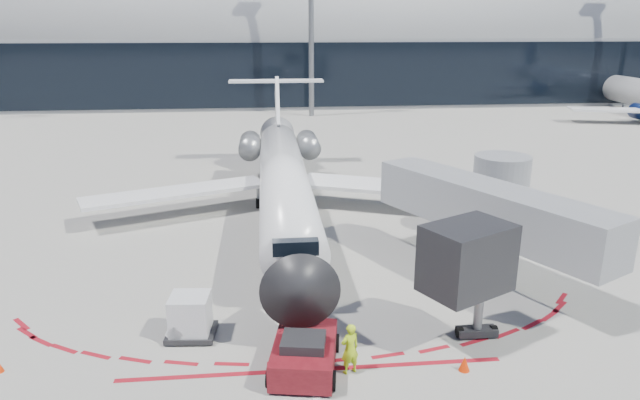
{
  "coord_description": "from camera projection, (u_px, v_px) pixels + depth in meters",
  "views": [
    {
      "loc": [
        -1.48,
        -29.34,
        12.0
      ],
      "look_at": [
        1.43,
        0.16,
        2.81
      ],
      "focal_mm": 32.0,
      "sensor_mm": 36.0,
      "label": 1
    }
  ],
  "objects": [
    {
      "name": "apron_centerline",
      "position": [
        293.0,
        237.0,
        33.48
      ],
      "size": [
        0.25,
        40.0,
        0.01
      ],
      "primitive_type": "cube",
      "color": "silver",
      "rests_on": "ground"
    },
    {
      "name": "uld_container",
      "position": [
        191.0,
        317.0,
        22.59
      ],
      "size": [
        2.02,
        1.76,
        1.78
      ],
      "rotation": [
        0.0,
        0.0,
        -0.08
      ],
      "color": "black",
      "rests_on": "ground"
    },
    {
      "name": "pushback_tug",
      "position": [
        304.0,
        353.0,
        20.55
      ],
      "size": [
        2.88,
        5.68,
        1.45
      ],
      "rotation": [
        0.0,
        0.0,
        -0.18
      ],
      "color": "#500B12",
      "rests_on": "ground"
    },
    {
      "name": "ramp_worker",
      "position": [
        350.0,
        349.0,
        20.22
      ],
      "size": [
        0.82,
        0.69,
        1.93
      ],
      "primitive_type": "imported",
      "rotation": [
        0.0,
        0.0,
        3.51
      ],
      "color": "#AFD716",
      "rests_on": "ground"
    },
    {
      "name": "light_mast_centre",
      "position": [
        311.0,
        20.0,
        73.97
      ],
      "size": [
        0.7,
        0.7,
        25.0
      ],
      "primitive_type": "cylinder",
      "color": "slate",
      "rests_on": "ground"
    },
    {
      "name": "apron_stop_bar",
      "position": [
        312.0,
        370.0,
        20.64
      ],
      "size": [
        14.0,
        0.25,
        0.01
      ],
      "primitive_type": "cube",
      "color": "maroon",
      "rests_on": "ground"
    },
    {
      "name": "ground",
      "position": [
        295.0,
        250.0,
        31.58
      ],
      "size": [
        260.0,
        260.0,
        0.0
      ],
      "primitive_type": "plane",
      "color": "gray",
      "rests_on": "ground"
    },
    {
      "name": "jet_bridge",
      "position": [
        491.0,
        210.0,
        28.74
      ],
      "size": [
        10.03,
        15.2,
        4.9
      ],
      "color": "gray",
      "rests_on": "ground"
    },
    {
      "name": "terminal_building",
      "position": [
        271.0,
        46.0,
        90.81
      ],
      "size": [
        150.0,
        24.15,
        24.0
      ],
      "color": "gray",
      "rests_on": "ground"
    },
    {
      "name": "safety_cone_right",
      "position": [
        465.0,
        364.0,
        20.53
      ],
      "size": [
        0.41,
        0.41,
        0.57
      ],
      "primitive_type": "cone",
      "color": "red",
      "rests_on": "ground"
    },
    {
      "name": "regional_jet",
      "position": [
        283.0,
        175.0,
        36.7
      ],
      "size": [
        25.78,
        31.79,
        7.96
      ],
      "color": "white",
      "rests_on": "ground"
    }
  ]
}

